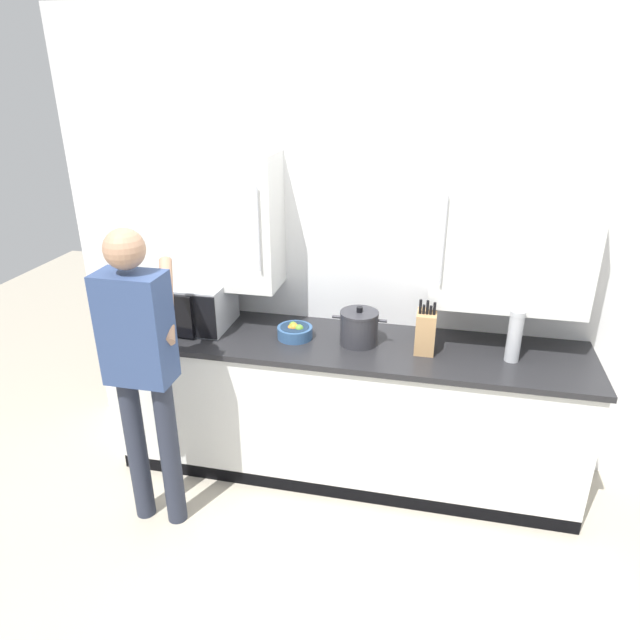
{
  "coord_description": "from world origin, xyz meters",
  "views": [
    {
      "loc": [
        0.51,
        -2.27,
        2.39
      ],
      "look_at": [
        -0.15,
        0.69,
        1.06
      ],
      "focal_mm": 32.06,
      "sensor_mm": 36.0,
      "label": 1
    }
  ],
  "objects_px": {
    "knife_block": "(426,332)",
    "stock_pot": "(359,328)",
    "person_figure": "(140,359)",
    "thermos_flask": "(515,336)",
    "microwave_oven": "(187,303)",
    "fruit_bowl": "(295,331)"
  },
  "relations": [
    {
      "from": "fruit_bowl",
      "to": "thermos_flask",
      "type": "xyz_separation_m",
      "value": [
        1.25,
        -0.02,
        0.11
      ]
    },
    {
      "from": "knife_block",
      "to": "stock_pot",
      "type": "bearing_deg",
      "value": 176.61
    },
    {
      "from": "stock_pot",
      "to": "thermos_flask",
      "type": "height_order",
      "value": "thermos_flask"
    },
    {
      "from": "fruit_bowl",
      "to": "person_figure",
      "type": "height_order",
      "value": "person_figure"
    },
    {
      "from": "stock_pot",
      "to": "person_figure",
      "type": "height_order",
      "value": "person_figure"
    },
    {
      "from": "knife_block",
      "to": "person_figure",
      "type": "height_order",
      "value": "person_figure"
    },
    {
      "from": "microwave_oven",
      "to": "person_figure",
      "type": "relative_size",
      "value": 0.29
    },
    {
      "from": "stock_pot",
      "to": "microwave_oven",
      "type": "bearing_deg",
      "value": 178.17
    },
    {
      "from": "knife_block",
      "to": "stock_pot",
      "type": "distance_m",
      "value": 0.38
    },
    {
      "from": "thermos_flask",
      "to": "stock_pot",
      "type": "bearing_deg",
      "value": 177.92
    },
    {
      "from": "microwave_oven",
      "to": "person_figure",
      "type": "distance_m",
      "value": 0.7
    },
    {
      "from": "stock_pot",
      "to": "person_figure",
      "type": "xyz_separation_m",
      "value": [
        -1.04,
        -0.66,
        0.02
      ]
    },
    {
      "from": "thermos_flask",
      "to": "microwave_oven",
      "type": "bearing_deg",
      "value": 178.06
    },
    {
      "from": "microwave_oven",
      "to": "thermos_flask",
      "type": "height_order",
      "value": "thermos_flask"
    },
    {
      "from": "fruit_bowl",
      "to": "person_figure",
      "type": "relative_size",
      "value": 0.12
    },
    {
      "from": "knife_block",
      "to": "fruit_bowl",
      "type": "height_order",
      "value": "knife_block"
    },
    {
      "from": "microwave_oven",
      "to": "person_figure",
      "type": "height_order",
      "value": "person_figure"
    },
    {
      "from": "knife_block",
      "to": "microwave_oven",
      "type": "bearing_deg",
      "value": 177.76
    },
    {
      "from": "stock_pot",
      "to": "knife_block",
      "type": "bearing_deg",
      "value": -3.39
    },
    {
      "from": "person_figure",
      "to": "stock_pot",
      "type": "bearing_deg",
      "value": 32.69
    },
    {
      "from": "knife_block",
      "to": "stock_pot",
      "type": "xyz_separation_m",
      "value": [
        -0.38,
        0.02,
        -0.02
      ]
    },
    {
      "from": "knife_block",
      "to": "stock_pot",
      "type": "relative_size",
      "value": 1.01
    }
  ]
}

